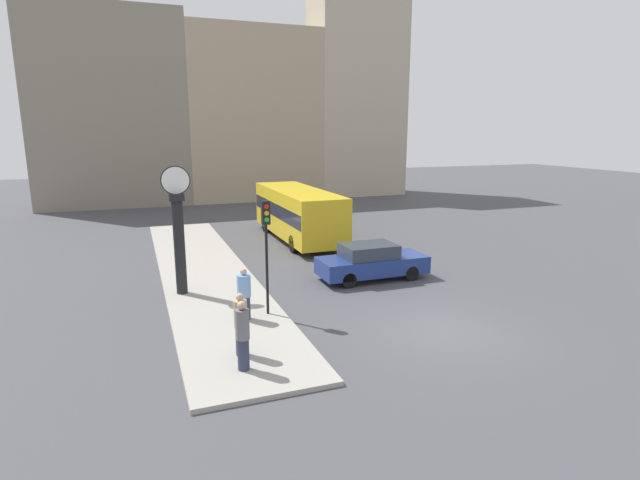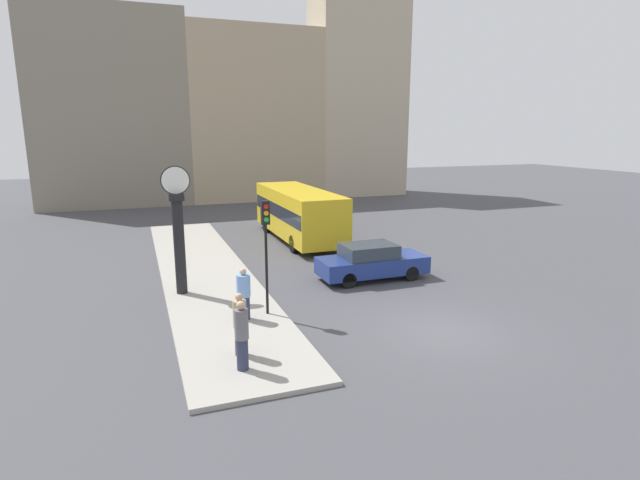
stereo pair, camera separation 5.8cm
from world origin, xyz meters
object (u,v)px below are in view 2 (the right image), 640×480
Objects in this scene: sedan_car at (371,262)px; pedestrian_blue_stripe at (244,294)px; pedestrian_grey_jacket at (242,335)px; bus_distant at (298,211)px; pedestrian_tan_coat at (240,324)px; street_clock at (179,234)px; traffic_light_near at (266,234)px.

sedan_car is 2.68× the size of pedestrian_blue_stripe.
sedan_car is 2.47× the size of pedestrian_grey_jacket.
pedestrian_grey_jacket is (-6.25, -14.65, -0.57)m from bus_distant.
pedestrian_tan_coat is 0.86m from pedestrian_grey_jacket.
bus_distant is 10.61m from street_clock.
sedan_car is at bearing 39.76° from pedestrian_tan_coat.
traffic_light_near is 2.15× the size of pedestrian_tan_coat.
bus_distant is 4.94× the size of pedestrian_grey_jacket.
pedestrian_tan_coat is at bearing -103.97° from pedestrian_blue_stripe.
bus_distant reaches higher than pedestrian_grey_jacket.
bus_distant is at bearing 67.08° from traffic_light_near.
traffic_light_near is at bearing 14.55° from pedestrian_blue_stripe.
sedan_car is at bearing 26.21° from pedestrian_blue_stripe.
pedestrian_tan_coat reaches higher than pedestrian_blue_stripe.
pedestrian_blue_stripe is (-0.82, -0.21, -1.87)m from traffic_light_near.
pedestrian_blue_stripe is at bearing -153.79° from sedan_car.
pedestrian_grey_jacket is at bearing -82.73° from street_clock.
street_clock is 7.00m from pedestrian_grey_jacket.
pedestrian_tan_coat reaches higher than sedan_car.
traffic_light_near is (-4.66, -11.03, 1.21)m from bus_distant.
pedestrian_grey_jacket is (-1.59, -3.62, -1.78)m from traffic_light_near.
traffic_light_near is 2.06× the size of pedestrian_grey_jacket.
traffic_light_near is at bearing -112.92° from bus_distant.
pedestrian_grey_jacket is at bearing -136.68° from sedan_car.
street_clock reaches higher than sedan_car.
traffic_light_near reaches higher than pedestrian_tan_coat.
pedestrian_grey_jacket is (-6.73, -6.34, 0.31)m from sedan_car.
pedestrian_grey_jacket is (-0.76, -3.41, 0.09)m from pedestrian_blue_stripe.
pedestrian_blue_stripe is at bearing -116.01° from bus_distant.
pedestrian_blue_stripe reaches higher than sedan_car.
street_clock is at bearing 115.55° from pedestrian_blue_stripe.
street_clock is at bearing 97.27° from pedestrian_grey_jacket.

